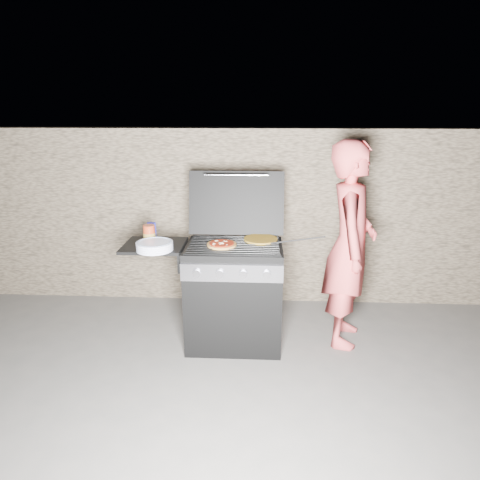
{
  "coord_description": "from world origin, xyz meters",
  "views": [
    {
      "loc": [
        0.22,
        -3.35,
        2.0
      ],
      "look_at": [
        0.05,
        0.0,
        0.95
      ],
      "focal_mm": 32.0,
      "sensor_mm": 36.0,
      "label": 1
    }
  ],
  "objects_px": {
    "gas_grill": "(205,294)",
    "pizza_topped": "(222,244)",
    "sauce_jar": "(149,234)",
    "person": "(350,245)"
  },
  "relations": [
    {
      "from": "gas_grill",
      "to": "pizza_topped",
      "type": "height_order",
      "value": "pizza_topped"
    },
    {
      "from": "sauce_jar",
      "to": "pizza_topped",
      "type": "bearing_deg",
      "value": -7.11
    },
    {
      "from": "pizza_topped",
      "to": "sauce_jar",
      "type": "bearing_deg",
      "value": 172.89
    },
    {
      "from": "pizza_topped",
      "to": "person",
      "type": "xyz_separation_m",
      "value": [
        1.07,
        0.16,
        -0.05
      ]
    },
    {
      "from": "gas_grill",
      "to": "person",
      "type": "distance_m",
      "value": 1.3
    },
    {
      "from": "gas_grill",
      "to": "pizza_topped",
      "type": "xyz_separation_m",
      "value": [
        0.15,
        -0.04,
        0.47
      ]
    },
    {
      "from": "pizza_topped",
      "to": "sauce_jar",
      "type": "height_order",
      "value": "sauce_jar"
    },
    {
      "from": "gas_grill",
      "to": "person",
      "type": "xyz_separation_m",
      "value": [
        1.23,
        0.12,
        0.42
      ]
    },
    {
      "from": "gas_grill",
      "to": "pizza_topped",
      "type": "relative_size",
      "value": 5.55
    },
    {
      "from": "gas_grill",
      "to": "sauce_jar",
      "type": "relative_size",
      "value": 8.77
    }
  ]
}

